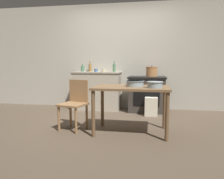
{
  "coord_description": "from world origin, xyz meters",
  "views": [
    {
      "loc": [
        0.76,
        -3.82,
        1.1
      ],
      "look_at": [
        0.0,
        0.45,
        0.59
      ],
      "focal_mm": 35.0,
      "sensor_mm": 36.0,
      "label": 1
    }
  ],
  "objects_px": {
    "mixing_bowl_small": "(155,84)",
    "bottle_far_left": "(90,68)",
    "chair": "(75,102)",
    "flour_sack": "(151,107)",
    "work_table": "(131,93)",
    "stove": "(147,94)",
    "bottle_mid_left": "(83,69)",
    "cup_center": "(96,70)",
    "cup_center_left": "(104,70)",
    "stock_pot": "(152,72)",
    "bottle_left": "(114,68)",
    "mixing_bowl_large": "(135,83)"
  },
  "relations": [
    {
      "from": "flour_sack",
      "to": "mixing_bowl_large",
      "type": "distance_m",
      "value": 1.32
    },
    {
      "from": "mixing_bowl_large",
      "to": "mixing_bowl_small",
      "type": "height_order",
      "value": "mixing_bowl_small"
    },
    {
      "from": "mixing_bowl_small",
      "to": "cup_center",
      "type": "relative_size",
      "value": 2.63
    },
    {
      "from": "work_table",
      "to": "chair",
      "type": "height_order",
      "value": "chair"
    },
    {
      "from": "cup_center",
      "to": "bottle_mid_left",
      "type": "bearing_deg",
      "value": 152.88
    },
    {
      "from": "bottle_mid_left",
      "to": "cup_center",
      "type": "relative_size",
      "value": 2.04
    },
    {
      "from": "work_table",
      "to": "cup_center_left",
      "type": "distance_m",
      "value": 1.75
    },
    {
      "from": "mixing_bowl_large",
      "to": "bottle_left",
      "type": "relative_size",
      "value": 1.12
    },
    {
      "from": "chair",
      "to": "mixing_bowl_large",
      "type": "bearing_deg",
      "value": 14.95
    },
    {
      "from": "mixing_bowl_small",
      "to": "cup_center",
      "type": "bearing_deg",
      "value": 127.83
    },
    {
      "from": "chair",
      "to": "bottle_far_left",
      "type": "relative_size",
      "value": 3.27
    },
    {
      "from": "bottle_far_left",
      "to": "flour_sack",
      "type": "bearing_deg",
      "value": -22.87
    },
    {
      "from": "stove",
      "to": "chair",
      "type": "relative_size",
      "value": 1.02
    },
    {
      "from": "mixing_bowl_large",
      "to": "cup_center",
      "type": "bearing_deg",
      "value": 123.52
    },
    {
      "from": "cup_center_left",
      "to": "cup_center",
      "type": "bearing_deg",
      "value": 157.5
    },
    {
      "from": "stove",
      "to": "chair",
      "type": "height_order",
      "value": "chair"
    },
    {
      "from": "flour_sack",
      "to": "bottle_mid_left",
      "type": "height_order",
      "value": "bottle_mid_left"
    },
    {
      "from": "mixing_bowl_small",
      "to": "bottle_far_left",
      "type": "bearing_deg",
      "value": 128.6
    },
    {
      "from": "stove",
      "to": "stock_pot",
      "type": "distance_m",
      "value": 0.53
    },
    {
      "from": "stove",
      "to": "flour_sack",
      "type": "relative_size",
      "value": 2.15
    },
    {
      "from": "stove",
      "to": "work_table",
      "type": "bearing_deg",
      "value": -97.41
    },
    {
      "from": "chair",
      "to": "bottle_mid_left",
      "type": "height_order",
      "value": "bottle_mid_left"
    },
    {
      "from": "chair",
      "to": "cup_center",
      "type": "distance_m",
      "value": 1.66
    },
    {
      "from": "stove",
      "to": "bottle_far_left",
      "type": "bearing_deg",
      "value": 172.42
    },
    {
      "from": "mixing_bowl_small",
      "to": "bottle_left",
      "type": "height_order",
      "value": "bottle_left"
    },
    {
      "from": "flour_sack",
      "to": "bottle_mid_left",
      "type": "relative_size",
      "value": 2.12
    },
    {
      "from": "stock_pot",
      "to": "bottle_left",
      "type": "distance_m",
      "value": 0.89
    },
    {
      "from": "cup_center_left",
      "to": "mixing_bowl_small",
      "type": "bearing_deg",
      "value": -55.24
    },
    {
      "from": "work_table",
      "to": "bottle_far_left",
      "type": "bearing_deg",
      "value": 122.99
    },
    {
      "from": "bottle_left",
      "to": "bottle_mid_left",
      "type": "relative_size",
      "value": 1.37
    },
    {
      "from": "work_table",
      "to": "cup_center_left",
      "type": "height_order",
      "value": "cup_center_left"
    },
    {
      "from": "mixing_bowl_small",
      "to": "bottle_far_left",
      "type": "distance_m",
      "value": 2.5
    },
    {
      "from": "stock_pot",
      "to": "mixing_bowl_small",
      "type": "xyz_separation_m",
      "value": [
        0.05,
        -1.8,
        -0.13
      ]
    },
    {
      "from": "mixing_bowl_small",
      "to": "flour_sack",
      "type": "bearing_deg",
      "value": 91.88
    },
    {
      "from": "mixing_bowl_small",
      "to": "bottle_far_left",
      "type": "xyz_separation_m",
      "value": [
        -1.55,
        1.94,
        0.21
      ]
    },
    {
      "from": "bottle_left",
      "to": "bottle_mid_left",
      "type": "xyz_separation_m",
      "value": [
        -0.81,
        0.07,
        -0.03
      ]
    },
    {
      "from": "stock_pot",
      "to": "cup_center_left",
      "type": "height_order",
      "value": "stock_pot"
    },
    {
      "from": "mixing_bowl_small",
      "to": "bottle_mid_left",
      "type": "xyz_separation_m",
      "value": [
        -1.74,
        1.94,
        0.18
      ]
    },
    {
      "from": "mixing_bowl_large",
      "to": "mixing_bowl_small",
      "type": "xyz_separation_m",
      "value": [
        0.31,
        -0.17,
        0.0
      ]
    },
    {
      "from": "mixing_bowl_small",
      "to": "cup_center_left",
      "type": "height_order",
      "value": "cup_center_left"
    },
    {
      "from": "stove",
      "to": "mixing_bowl_small",
      "type": "bearing_deg",
      "value": -85.2
    },
    {
      "from": "chair",
      "to": "bottle_left",
      "type": "bearing_deg",
      "value": 91.57
    },
    {
      "from": "cup_center",
      "to": "stock_pot",
      "type": "bearing_deg",
      "value": 3.02
    },
    {
      "from": "stock_pot",
      "to": "stove",
      "type": "bearing_deg",
      "value": -156.28
    },
    {
      "from": "stove",
      "to": "bottle_far_left",
      "type": "xyz_separation_m",
      "value": [
        -1.4,
        0.19,
        0.6
      ]
    },
    {
      "from": "work_table",
      "to": "bottle_far_left",
      "type": "relative_size",
      "value": 4.63
    },
    {
      "from": "bottle_left",
      "to": "cup_center",
      "type": "relative_size",
      "value": 2.8
    },
    {
      "from": "cup_center_left",
      "to": "flour_sack",
      "type": "bearing_deg",
      "value": -17.25
    },
    {
      "from": "bottle_left",
      "to": "mixing_bowl_large",
      "type": "bearing_deg",
      "value": -69.86
    },
    {
      "from": "stock_pot",
      "to": "mixing_bowl_small",
      "type": "bearing_deg",
      "value": -88.49
    }
  ]
}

